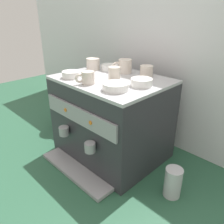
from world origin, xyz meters
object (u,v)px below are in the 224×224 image
Objects in this scene: ceramic_cup_2 at (147,71)px; ceramic_cup_3 at (87,78)px; ceramic_cup_1 at (115,75)px; ceramic_bowl_1 at (71,75)px; coffee_grinder at (64,99)px; espresso_machine at (112,118)px; ceramic_bowl_3 at (110,68)px; ceramic_bowl_0 at (142,82)px; milk_pitcher at (173,182)px; ceramic_cup_0 at (124,66)px; ceramic_cup_4 at (93,64)px; ceramic_bowl_2 at (116,87)px.

ceramic_cup_2 is 1.10× the size of ceramic_cup_3.
ceramic_cup_1 is 0.98× the size of ceramic_bowl_1.
ceramic_cup_3 is 0.61m from coffee_grinder.
ceramic_cup_1 is (0.07, -0.05, 0.29)m from espresso_machine.
ceramic_cup_1 reaches higher than ceramic_bowl_3.
espresso_machine is 0.51m from coffee_grinder.
ceramic_cup_2 is 0.25m from ceramic_bowl_3.
ceramic_cup_3 is at bearing -142.33° from ceramic_bowl_0.
ceramic_cup_3 is 0.62× the size of milk_pitcher.
ceramic_cup_0 is 0.75× the size of milk_pitcher.
coffee_grinder is (-0.51, 0.00, -0.03)m from espresso_machine.
ceramic_cup_2 reaches higher than espresso_machine.
ceramic_bowl_3 is (-0.12, 0.27, -0.02)m from ceramic_cup_3.
ceramic_cup_0 is 1.16× the size of ceramic_bowl_1.
ceramic_cup_4 reaches higher than coffee_grinder.
ceramic_cup_1 is 0.14m from ceramic_cup_3.
ceramic_bowl_3 is at bearing 141.49° from ceramic_cup_1.
ceramic_cup_4 reaches higher than ceramic_bowl_0.
ceramic_bowl_3 is at bearing 164.88° from milk_pitcher.
ceramic_cup_1 reaches higher than milk_pitcher.
coffee_grinder is (-0.58, 0.05, -0.31)m from ceramic_cup_1.
ceramic_cup_1 is at bearing 51.78° from ceramic_cup_3.
ceramic_cup_1 reaches higher than espresso_machine.
espresso_machine is at bearing -15.39° from ceramic_cup_4.
milk_pitcher is (0.47, -0.05, -0.17)m from espresso_machine.
ceramic_cup_3 is 0.95× the size of ceramic_bowl_3.
ceramic_cup_2 is 1.05× the size of ceramic_bowl_3.
ceramic_cup_3 is (-0.12, -0.33, 0.00)m from ceramic_cup_2.
ceramic_bowl_1 is 0.23× the size of coffee_grinder.
ceramic_cup_4 is 0.83m from milk_pitcher.
coffee_grinder is (-0.48, -0.13, -0.31)m from ceramic_cup_0.
ceramic_cup_3 is 0.17m from ceramic_bowl_2.
ceramic_cup_2 is 0.19m from ceramic_bowl_0.
milk_pitcher is at bearing -5.79° from espresso_machine.
espresso_machine is 5.11× the size of ceramic_cup_4.
ceramic_cup_1 reaches higher than ceramic_cup_4.
ceramic_bowl_2 is (0.08, -0.08, -0.03)m from ceramic_cup_1.
ceramic_bowl_0 is (0.13, 0.06, -0.02)m from ceramic_cup_1.
ceramic_bowl_1 is at bearing -138.29° from espresso_machine.
ceramic_bowl_1 is (-0.14, -0.29, -0.02)m from ceramic_cup_0.
ceramic_bowl_3 is 0.49m from coffee_grinder.
ceramic_cup_2 is 0.43m from ceramic_bowl_1.
ceramic_cup_1 is at bearing -33.61° from espresso_machine.
ceramic_cup_0 is (-0.03, 0.14, 0.29)m from espresso_machine.
milk_pitcher is at bearing 9.13° from ceramic_bowl_1.
ceramic_cup_1 is at bearing -20.23° from ceramic_cup_4.
ceramic_bowl_1 is (-0.24, -0.10, -0.03)m from ceramic_cup_1.
milk_pitcher is at bearing -8.96° from ceramic_cup_4.
ceramic_cup_4 is at bearing 164.61° from espresso_machine.
ceramic_cup_3 is at bearing -110.42° from ceramic_cup_2.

